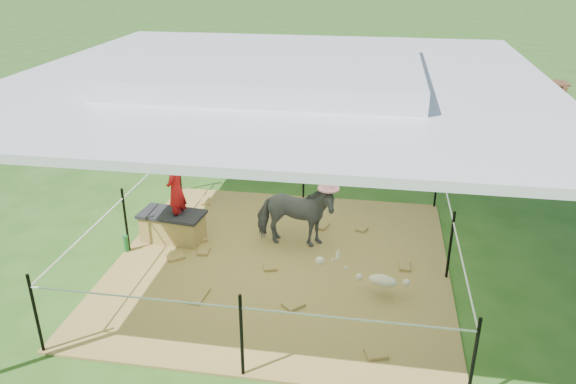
% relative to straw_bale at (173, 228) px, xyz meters
% --- Properties ---
extents(ground, '(90.00, 90.00, 0.00)m').
position_rel_straw_bale_xyz_m(ground, '(1.72, -0.41, -0.23)').
color(ground, '#2D5919').
rests_on(ground, ground).
extents(hay_patch, '(4.60, 4.60, 0.03)m').
position_rel_straw_bale_xyz_m(hay_patch, '(1.72, -0.41, -0.21)').
color(hay_patch, brown).
rests_on(hay_patch, ground).
extents(canopy_tent, '(6.30, 6.30, 2.90)m').
position_rel_straw_bale_xyz_m(canopy_tent, '(1.72, -0.41, 2.46)').
color(canopy_tent, silver).
rests_on(canopy_tent, ground).
extents(rope_fence, '(4.54, 4.54, 1.00)m').
position_rel_straw_bale_xyz_m(rope_fence, '(1.72, -0.41, 0.42)').
color(rope_fence, black).
rests_on(rope_fence, ground).
extents(straw_bale, '(0.93, 0.54, 0.40)m').
position_rel_straw_bale_xyz_m(straw_bale, '(0.00, 0.00, 0.00)').
color(straw_bale, olive).
rests_on(straw_bale, hay_patch).
extents(dark_cloth, '(1.00, 0.59, 0.05)m').
position_rel_straw_bale_xyz_m(dark_cloth, '(0.00, 0.00, 0.22)').
color(dark_cloth, black).
rests_on(dark_cloth, straw_bale).
extents(woman, '(0.30, 0.41, 1.07)m').
position_rel_straw_bale_xyz_m(woman, '(0.10, 0.00, 0.73)').
color(woman, red).
rests_on(woman, straw_bale).
extents(green_bottle, '(0.08, 0.08, 0.25)m').
position_rel_straw_bale_xyz_m(green_bottle, '(-0.55, -0.45, -0.07)').
color(green_bottle, '#166528').
rests_on(green_bottle, hay_patch).
extents(pony, '(1.17, 0.53, 0.99)m').
position_rel_straw_bale_xyz_m(pony, '(1.83, 0.11, 0.30)').
color(pony, '#4A4A4E').
rests_on(pony, hay_patch).
extents(pink_hat, '(0.31, 0.31, 0.14)m').
position_rel_straw_bale_xyz_m(pink_hat, '(1.83, 0.11, 0.86)').
color(pink_hat, pink).
rests_on(pink_hat, pony).
extents(foal, '(1.03, 0.70, 0.53)m').
position_rel_straw_bale_xyz_m(foal, '(3.11, -1.01, 0.07)').
color(foal, beige).
rests_on(foal, hay_patch).
extents(trash_barrel, '(0.66, 0.66, 0.94)m').
position_rel_straw_bale_xyz_m(trash_barrel, '(6.00, 6.00, 0.24)').
color(trash_barrel, blue).
rests_on(trash_barrel, ground).
extents(picnic_table_near, '(2.28, 1.85, 0.84)m').
position_rel_straw_bale_xyz_m(picnic_table_near, '(3.41, 7.39, 0.19)').
color(picnic_table_near, brown).
rests_on(picnic_table_near, ground).
extents(picnic_table_far, '(1.54, 1.11, 0.64)m').
position_rel_straw_bale_xyz_m(picnic_table_far, '(7.25, 9.27, 0.09)').
color(picnic_table_far, brown).
rests_on(picnic_table_far, ground).
extents(distant_person, '(0.57, 0.49, 1.02)m').
position_rel_straw_bale_xyz_m(distant_person, '(3.74, 6.75, 0.28)').
color(distant_person, '#3064B4').
rests_on(distant_person, ground).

